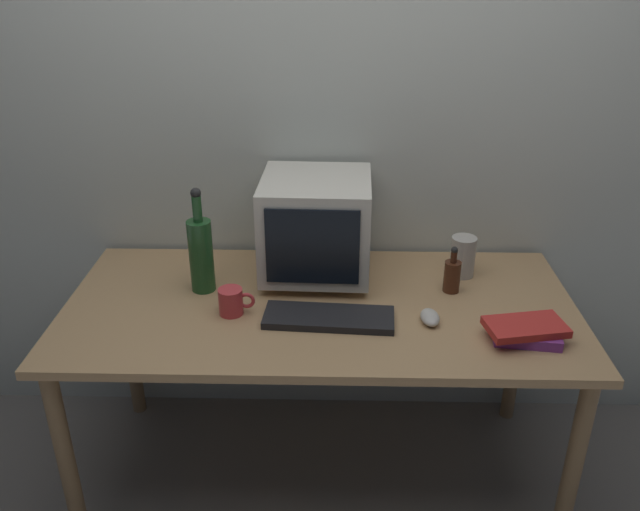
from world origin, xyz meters
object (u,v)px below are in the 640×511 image
(crt_monitor, at_px, (316,226))
(keyboard, at_px, (329,318))
(bottle_tall, at_px, (201,253))
(bottle_short, at_px, (452,275))
(mug, at_px, (232,301))
(metal_canister, at_px, (463,256))
(computer_mouse, at_px, (430,317))
(book_stack, at_px, (526,331))

(crt_monitor, distance_m, keyboard, 0.38)
(crt_monitor, distance_m, bottle_tall, 0.41)
(bottle_short, relative_size, mug, 1.42)
(crt_monitor, relative_size, mug, 3.32)
(metal_canister, bearing_deg, keyboard, -145.37)
(crt_monitor, bearing_deg, mug, -133.13)
(crt_monitor, bearing_deg, bottle_tall, -162.63)
(metal_canister, bearing_deg, bottle_tall, -171.94)
(bottle_short, bearing_deg, keyboard, -153.74)
(keyboard, xyz_separation_m, bottle_tall, (-0.44, 0.20, 0.13))
(bottle_short, bearing_deg, bottle_tall, -179.47)
(keyboard, distance_m, bottle_short, 0.48)
(keyboard, bearing_deg, computer_mouse, 3.75)
(book_stack, bearing_deg, mug, 171.86)
(bottle_tall, relative_size, book_stack, 1.46)
(mug, relative_size, metal_canister, 0.80)
(computer_mouse, bearing_deg, keyboard, 176.30)
(bottle_short, xyz_separation_m, metal_canister, (0.06, 0.12, 0.01))
(bottle_tall, bearing_deg, computer_mouse, -14.74)
(keyboard, bearing_deg, metal_canister, 38.41)
(mug, bearing_deg, bottle_short, 12.96)
(bottle_tall, xyz_separation_m, metal_canister, (0.93, 0.13, -0.07))
(computer_mouse, height_order, bottle_tall, bottle_tall)
(crt_monitor, xyz_separation_m, keyboard, (0.05, -0.32, -0.18))
(crt_monitor, relative_size, bottle_tall, 1.05)
(crt_monitor, relative_size, metal_canister, 2.66)
(book_stack, bearing_deg, bottle_short, 120.79)
(bottle_tall, height_order, mug, bottle_tall)
(bottle_short, height_order, book_stack, bottle_short)
(keyboard, bearing_deg, book_stack, -5.00)
(book_stack, height_order, mug, mug)
(bottle_short, bearing_deg, mug, -167.04)
(crt_monitor, height_order, bottle_tall, bottle_tall)
(keyboard, distance_m, computer_mouse, 0.33)
(book_stack, xyz_separation_m, mug, (-0.93, 0.13, 0.01))
(book_stack, bearing_deg, crt_monitor, 147.52)
(bottle_tall, height_order, book_stack, bottle_tall)
(computer_mouse, distance_m, bottle_tall, 0.80)
(crt_monitor, height_order, keyboard, crt_monitor)
(computer_mouse, xyz_separation_m, metal_canister, (0.16, 0.33, 0.06))
(metal_canister, bearing_deg, book_stack, -73.74)
(keyboard, relative_size, bottle_short, 2.46)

